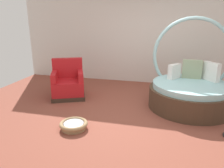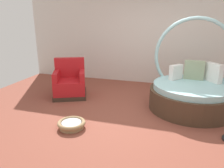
# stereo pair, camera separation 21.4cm
# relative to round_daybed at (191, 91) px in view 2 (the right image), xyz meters

# --- Properties ---
(ground_plane) EXTENTS (8.00, 8.00, 0.02)m
(ground_plane) POSITION_rel_round_daybed_xyz_m (-1.10, -0.80, -0.40)
(ground_plane) COLOR brown
(back_wall) EXTENTS (8.00, 0.12, 3.10)m
(back_wall) POSITION_rel_round_daybed_xyz_m (-1.10, 1.76, 1.16)
(back_wall) COLOR silver
(back_wall) RESTS_ON ground_plane
(round_daybed) EXTENTS (1.78, 1.78, 1.97)m
(round_daybed) POSITION_rel_round_daybed_xyz_m (0.00, 0.00, 0.00)
(round_daybed) COLOR #473323
(round_daybed) RESTS_ON ground_plane
(red_armchair) EXTENTS (1.05, 1.05, 0.94)m
(red_armchair) POSITION_rel_round_daybed_xyz_m (-2.93, -0.06, -0.06)
(red_armchair) COLOR #38281E
(red_armchair) RESTS_ON ground_plane
(pet_basket) EXTENTS (0.51, 0.51, 0.13)m
(pet_basket) POSITION_rel_round_daybed_xyz_m (-2.10, -1.62, -0.32)
(pet_basket) COLOR #9E7F56
(pet_basket) RESTS_ON ground_plane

